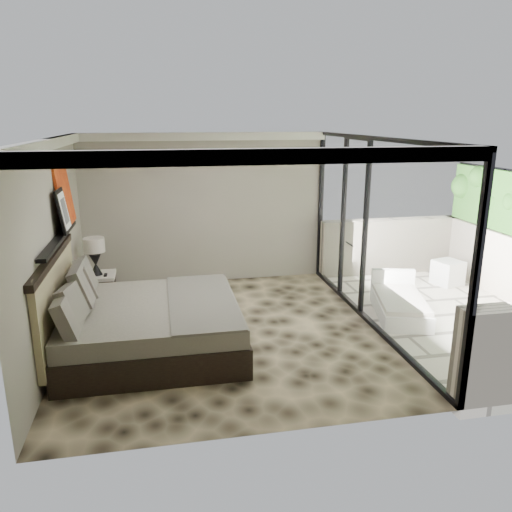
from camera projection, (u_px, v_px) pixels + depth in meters
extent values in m
plane|color=black|center=(224.00, 333.00, 7.34)|extent=(5.00, 5.00, 0.00)
cube|color=silver|center=(220.00, 138.00, 6.59)|extent=(4.50, 5.00, 0.02)
cube|color=gray|center=(205.00, 209.00, 9.32)|extent=(4.50, 0.02, 2.80)
cube|color=gray|center=(53.00, 248.00, 6.55)|extent=(0.02, 5.00, 2.80)
cube|color=white|center=(373.00, 234.00, 7.38)|extent=(0.08, 5.00, 2.80)
cube|color=beige|center=(455.00, 318.00, 8.05)|extent=(3.00, 5.00, 0.12)
cube|color=black|center=(59.00, 239.00, 6.63)|extent=(0.12, 2.20, 0.05)
cube|color=black|center=(154.00, 335.00, 6.78)|extent=(2.33, 2.22, 0.40)
cube|color=#625F52|center=(153.00, 313.00, 6.69)|extent=(2.27, 2.16, 0.24)
cube|color=#535248|center=(202.00, 301.00, 6.78)|extent=(0.89, 2.20, 0.03)
cube|color=#93855D|center=(57.00, 301.00, 6.40)|extent=(0.08, 2.32, 1.11)
cube|color=black|center=(100.00, 288.00, 8.44)|extent=(0.66, 0.66, 0.54)
cone|color=black|center=(96.00, 270.00, 8.32)|extent=(0.20, 0.20, 0.18)
cone|color=black|center=(95.00, 259.00, 8.27)|extent=(0.20, 0.20, 0.18)
cylinder|color=beige|center=(94.00, 245.00, 8.21)|extent=(0.35, 0.35, 0.24)
cube|color=#9E2E0D|center=(64.00, 195.00, 7.26)|extent=(0.13, 0.90, 0.90)
cube|color=black|center=(63.00, 211.00, 6.82)|extent=(0.11, 0.50, 0.60)
cube|color=silver|center=(448.00, 273.00, 9.42)|extent=(0.57, 0.57, 0.46)
cube|color=white|center=(400.00, 308.00, 7.94)|extent=(1.07, 1.58, 0.25)
cube|color=beige|center=(401.00, 299.00, 7.90)|extent=(1.01, 1.48, 0.07)
cube|color=white|center=(393.00, 278.00, 8.51)|extent=(0.72, 0.29, 0.31)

